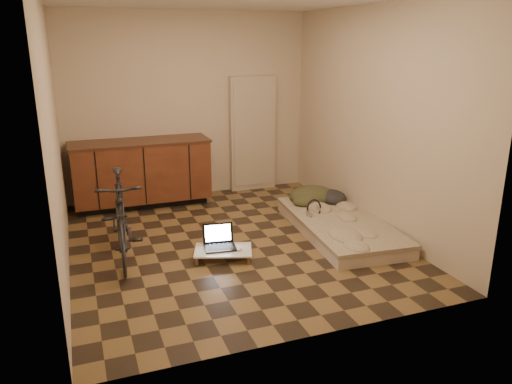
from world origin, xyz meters
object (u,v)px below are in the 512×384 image
object	(u,v)px
lap_desk	(223,250)
futon	(340,225)
bicycle	(121,213)
laptop	(219,242)

from	to	relation	value
lap_desk	futon	bearing A→B (deg)	27.03
bicycle	laptop	xyz separation A→B (m)	(0.96, -0.29, -0.36)
futon	lap_desk	world-z (taller)	futon
bicycle	futon	xyz separation A→B (m)	(2.50, -0.14, -0.42)
lap_desk	bicycle	bearing A→B (deg)	177.49
laptop	futon	bearing A→B (deg)	13.08
lap_desk	laptop	bearing A→B (deg)	118.79
futon	laptop	xyz separation A→B (m)	(-1.54, -0.14, 0.06)
laptop	lap_desk	bearing A→B (deg)	-71.86
bicycle	laptop	size ratio (longest dim) A/B	4.30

